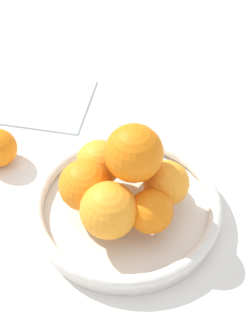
# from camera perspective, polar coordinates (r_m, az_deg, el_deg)

# --- Properties ---
(ground_plane) EXTENTS (4.00, 4.00, 0.00)m
(ground_plane) POSITION_cam_1_polar(r_m,az_deg,el_deg) (0.88, 0.00, -4.95)
(ground_plane) COLOR silver
(fruit_bowl) EXTENTS (0.29, 0.29, 0.04)m
(fruit_bowl) POSITION_cam_1_polar(r_m,az_deg,el_deg) (0.86, 0.00, -4.12)
(fruit_bowl) COLOR silver
(fruit_bowl) RESTS_ON ground_plane
(orange_pile) EXTENTS (0.19, 0.18, 0.14)m
(orange_pile) POSITION_cam_1_polar(r_m,az_deg,el_deg) (0.81, -0.32, -1.19)
(orange_pile) COLOR orange
(orange_pile) RESTS_ON fruit_bowl
(napkin_folded) EXTENTS (0.19, 0.19, 0.01)m
(napkin_folded) POSITION_cam_1_polar(r_m,az_deg,el_deg) (1.07, -7.98, 6.80)
(napkin_folded) COLOR silver
(napkin_folded) RESTS_ON ground_plane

